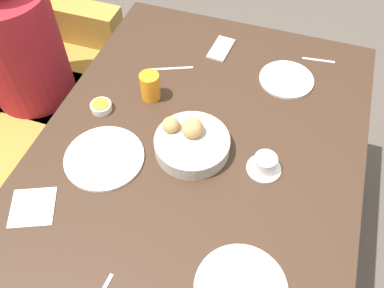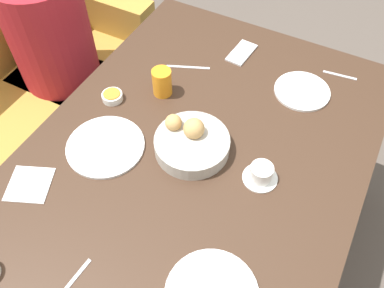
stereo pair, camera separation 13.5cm
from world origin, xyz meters
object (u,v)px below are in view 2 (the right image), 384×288
at_px(jam_bowl_honey, 112,96).
at_px(plate_far_center, 105,146).
at_px(knife_silver, 188,67).
at_px(cell_phone, 242,53).
at_px(couch, 1,126).
at_px(spoon_coffee, 340,75).
at_px(fork_silver, 68,286).
at_px(plate_near_right, 302,91).
at_px(seated_person, 61,67).
at_px(napkin, 30,184).
at_px(coffee_cup, 261,174).
at_px(juice_glass, 162,82).
at_px(bread_basket, 191,142).

bearing_deg(jam_bowl_honey, plate_far_center, -151.55).
distance_m(knife_silver, cell_phone, 0.24).
xyz_separation_m(couch, spoon_coffee, (0.62, -1.40, 0.44)).
xyz_separation_m(knife_silver, cell_phone, (0.18, -0.16, 0.00)).
height_order(fork_silver, knife_silver, same).
bearing_deg(plate_near_right, seated_person, 95.81).
xyz_separation_m(plate_far_center, fork_silver, (-0.44, -0.19, -0.00)).
bearing_deg(napkin, coffee_cup, -60.40).
xyz_separation_m(plate_far_center, juice_glass, (0.32, -0.04, 0.05)).
distance_m(bread_basket, jam_bowl_honey, 0.38).
height_order(plate_near_right, napkin, plate_near_right).
distance_m(couch, fork_silver, 1.20).
height_order(bread_basket, plate_far_center, bread_basket).
xyz_separation_m(seated_person, spoon_coffee, (0.27, -1.25, 0.26)).
distance_m(jam_bowl_honey, cell_phone, 0.57).
bearing_deg(plate_far_center, jam_bowl_honey, 28.45).
bearing_deg(plate_far_center, cell_phone, -17.84).
xyz_separation_m(plate_near_right, coffee_cup, (-0.44, -0.01, 0.02)).
bearing_deg(knife_silver, juice_glass, 173.75).
relative_size(couch, seated_person, 1.42).
bearing_deg(juice_glass, napkin, 163.29).
distance_m(juice_glass, cell_phone, 0.39).
bearing_deg(bread_basket, plate_far_center, 116.85).
xyz_separation_m(couch, knife_silver, (0.38, -0.85, 0.44)).
bearing_deg(cell_phone, plate_far_center, 162.16).
distance_m(couch, cell_phone, 1.23).
height_order(seated_person, cell_phone, seated_person).
bearing_deg(spoon_coffee, juice_glass, 125.43).
bearing_deg(seated_person, couch, 156.33).
bearing_deg(coffee_cup, seated_person, 74.33).
bearing_deg(jam_bowl_honey, plate_near_right, -59.17).
relative_size(plate_near_right, spoon_coffee, 1.61).
bearing_deg(fork_silver, coffee_cup, -30.22).
distance_m(plate_far_center, fork_silver, 0.47).
distance_m(bread_basket, knife_silver, 0.41).
xyz_separation_m(jam_bowl_honey, spoon_coffee, (0.52, -0.72, -0.01)).
bearing_deg(fork_silver, plate_near_right, -17.80).
bearing_deg(plate_far_center, knife_silver, -6.86).
bearing_deg(plate_far_center, coffee_cup, -76.15).
bearing_deg(bread_basket, plate_near_right, -29.60).
relative_size(plate_near_right, coffee_cup, 1.85).
distance_m(seated_person, plate_far_center, 0.82).
relative_size(jam_bowl_honey, fork_silver, 0.44).
distance_m(coffee_cup, fork_silver, 0.65).
relative_size(coffee_cup, cell_phone, 0.73).
bearing_deg(cell_phone, plate_near_right, -108.71).
bearing_deg(bread_basket, spoon_coffee, -30.63).
bearing_deg(plate_far_center, plate_near_right, -41.87).
bearing_deg(juice_glass, seated_person, 79.00).
bearing_deg(cell_phone, couch, 119.21).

